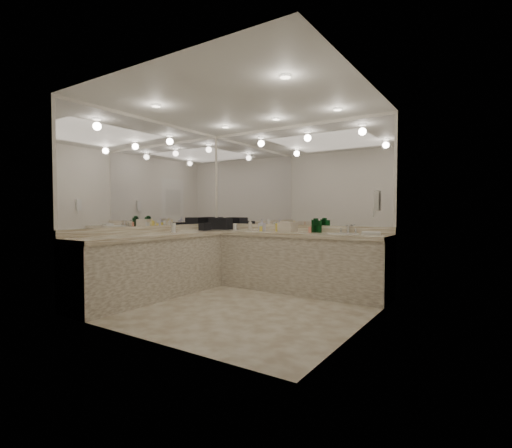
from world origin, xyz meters
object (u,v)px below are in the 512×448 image
Objects in this scene: cream_cosmetic_case at (288,227)px; soap_bottle_b at (262,225)px; soap_bottle_a at (250,225)px; sink at (343,234)px; black_toiletry_bag at (221,224)px; soap_bottle_c at (281,226)px; hand_towel at (371,233)px; wall_phone at (377,201)px.

soap_bottle_b is at bearing -168.21° from cream_cosmetic_case.
cream_cosmetic_case is at bearing -2.04° from soap_bottle_a.
soap_bottle_b reaches higher than sink.
black_toiletry_bag reaches higher than soap_bottle_c.
sink is 2.26× the size of soap_bottle_b.
soap_bottle_c is at bearing 176.71° from sink.
cream_cosmetic_case is 1.41× the size of soap_bottle_a.
cream_cosmetic_case is 1.27m from hand_towel.
soap_bottle_a reaches higher than soap_bottle_c.
soap_bottle_a is at bearing -169.91° from cream_cosmetic_case.
soap_bottle_a is (-2.21, 0.52, -0.35)m from wall_phone.
black_toiletry_bag is 1.47× the size of hand_towel.
black_toiletry_bag is at bearing 169.02° from wall_phone.
soap_bottle_b is at bearing -169.47° from soap_bottle_c.
soap_bottle_b is at bearing -178.62° from hand_towel.
soap_bottle_b is at bearing 179.92° from sink.
black_toiletry_bag is (-2.85, 0.55, -0.35)m from wall_phone.
cream_cosmetic_case is at bearing -21.14° from soap_bottle_c.
black_toiletry_bag is 1.85× the size of soap_bottle_a.
wall_phone reaches higher than sink.
sink is at bearing 12.18° from cream_cosmetic_case.
soap_bottle_c is at bearing 179.35° from hand_towel.
sink is 1.60m from soap_bottle_a.
black_toiletry_bag is 0.65m from soap_bottle_a.
soap_bottle_a is 0.25m from soap_bottle_b.
hand_towel is (-0.22, 0.54, -0.43)m from wall_phone.
soap_bottle_c is at bearing 10.53° from soap_bottle_b.
soap_bottle_b is 1.21× the size of soap_bottle_c.
soap_bottle_c is at bearing 0.32° from black_toiletry_bag.
sink is at bearing -0.08° from soap_bottle_b.
sink is 0.89m from cream_cosmetic_case.
black_toiletry_bag is at bearing -179.68° from soap_bottle_c.
wall_phone reaches higher than black_toiletry_bag.
soap_bottle_c is (0.56, 0.04, -0.02)m from soap_bottle_a.
wall_phone is 2.29m from soap_bottle_a.
hand_towel is 1.98m from soap_bottle_a.
wall_phone is 2.06m from soap_bottle_b.
soap_bottle_a is 1.21× the size of soap_bottle_c.
soap_bottle_a is (-1.98, -0.02, 0.08)m from hand_towel.
soap_bottle_a is at bearing 179.12° from sink.
wall_phone reaches higher than soap_bottle_b.
hand_towel is 1.26× the size of soap_bottle_a.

